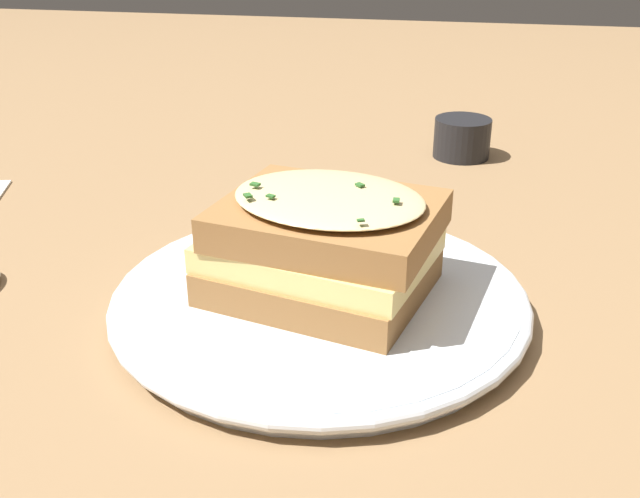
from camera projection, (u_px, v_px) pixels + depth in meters
The scene contains 4 objects.
ground_plane at pixel (369, 306), 0.48m from camera, with size 2.40×2.40×0.00m, color olive.
dinner_plate at pixel (320, 299), 0.47m from camera, with size 0.26×0.26×0.02m.
sandwich at pixel (324, 243), 0.45m from camera, with size 0.15×0.13×0.07m.
condiment_pot at pixel (462, 138), 0.74m from camera, with size 0.06×0.06×0.04m, color black.
Camera 1 is at (-0.05, 0.42, 0.24)m, focal length 42.00 mm.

